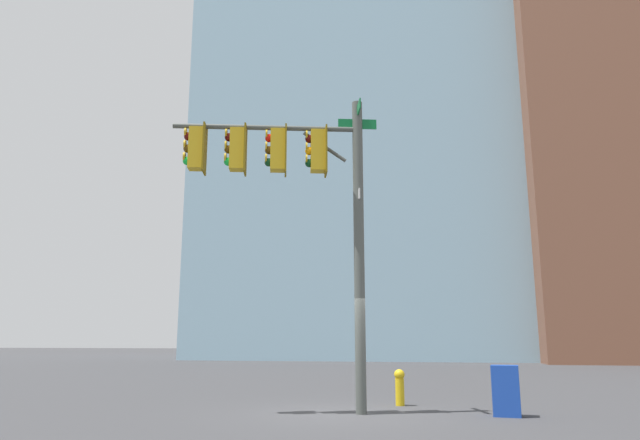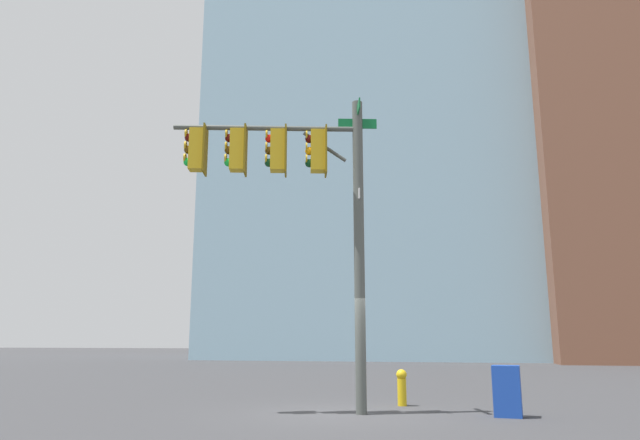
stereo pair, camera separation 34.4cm
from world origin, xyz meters
TOP-DOWN VIEW (x-y plane):
  - ground_plane at (0.00, 0.00)m, footprint 200.00×200.00m
  - signal_pole_assembly at (-0.41, 1.04)m, footprint 1.81×4.68m
  - fire_hydrant at (1.85, -1.09)m, footprint 0.34×0.26m
  - newspaper_box at (0.25, -3.46)m, footprint 0.50×0.61m
  - building_brick_nearside at (37.84, -18.66)m, footprint 19.10×19.94m
  - building_brick_midblock at (46.80, 2.49)m, footprint 18.28×16.81m
  - building_glass_tower at (42.62, 2.73)m, footprint 22.12×33.14m
  - building_brick_farside at (54.54, -11.40)m, footprint 18.14×17.42m

SIDE VIEW (x-z plane):
  - ground_plane at x=0.00m, z-range 0.00..0.00m
  - fire_hydrant at x=1.85m, z-range 0.04..0.91m
  - newspaper_box at x=0.25m, z-range 0.00..1.05m
  - signal_pole_assembly at x=-0.41m, z-range 1.57..8.79m
  - building_brick_midblock at x=46.80m, z-range 0.00..39.79m
  - building_brick_nearside at x=37.84m, z-range 0.00..40.19m
  - building_brick_farside at x=54.54m, z-range 0.00..46.49m
  - building_glass_tower at x=42.62m, z-range 0.00..70.66m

